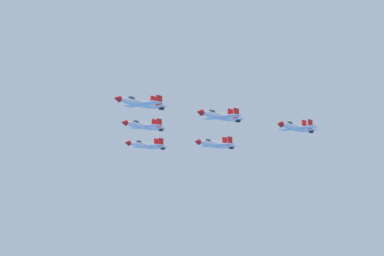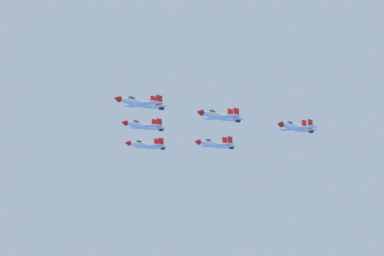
{
  "view_description": "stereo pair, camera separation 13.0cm",
  "coord_description": "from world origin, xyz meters",
  "px_view_note": "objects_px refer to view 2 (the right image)",
  "views": [
    {
      "loc": [
        102.8,
        -133.66,
        108.25
      ],
      "look_at": [
        -32.05,
        -6.99,
        135.11
      ],
      "focal_mm": 68.04,
      "sensor_mm": 36.0,
      "label": 1
    },
    {
      "loc": [
        102.89,
        -133.57,
        108.25
      ],
      "look_at": [
        -32.05,
        -6.99,
        135.11
      ],
      "focal_mm": 68.04,
      "sensor_mm": 36.0,
      "label": 2
    }
  ],
  "objects_px": {
    "jet_lead": "(140,103)",
    "jet_right_wingman": "(143,126)",
    "jet_left_wingman": "(220,116)",
    "jet_right_outer": "(146,145)",
    "jet_slot_rear": "(215,144)",
    "jet_left_outer": "(296,127)"
  },
  "relations": [
    {
      "from": "jet_left_wingman",
      "to": "jet_right_wingman",
      "type": "xyz_separation_m",
      "value": [
        -24.75,
        -3.5,
        -0.06
      ]
    },
    {
      "from": "jet_lead",
      "to": "jet_slot_rear",
      "type": "relative_size",
      "value": 1.02
    },
    {
      "from": "jet_lead",
      "to": "jet_left_outer",
      "type": "relative_size",
      "value": 1.03
    },
    {
      "from": "jet_right_wingman",
      "to": "jet_left_wingman",
      "type": "bearing_deg",
      "value": 88.93
    },
    {
      "from": "jet_lead",
      "to": "jet_left_outer",
      "type": "bearing_deg",
      "value": 139.94
    },
    {
      "from": "jet_right_wingman",
      "to": "jet_left_outer",
      "type": "xyz_separation_m",
      "value": [
        35.07,
        19.81,
        -2.16
      ]
    },
    {
      "from": "jet_left_outer",
      "to": "jet_slot_rear",
      "type": "height_order",
      "value": "jet_left_outer"
    },
    {
      "from": "jet_left_outer",
      "to": "jet_right_outer",
      "type": "xyz_separation_m",
      "value": [
        -49.51,
        -7.0,
        -0.66
      ]
    },
    {
      "from": "jet_right_outer",
      "to": "jet_left_wingman",
      "type": "bearing_deg",
      "value": 69.28
    },
    {
      "from": "jet_right_wingman",
      "to": "jet_left_outer",
      "type": "relative_size",
      "value": 0.99
    },
    {
      "from": "jet_lead",
      "to": "jet_slot_rear",
      "type": "height_order",
      "value": "jet_lead"
    },
    {
      "from": "jet_slot_rear",
      "to": "jet_lead",
      "type": "bearing_deg",
      "value": 0.6
    },
    {
      "from": "jet_slot_rear",
      "to": "jet_right_outer",
      "type": "bearing_deg",
      "value": -89.4
    },
    {
      "from": "jet_right_wingman",
      "to": "jet_slot_rear",
      "type": "height_order",
      "value": "jet_right_wingman"
    },
    {
      "from": "jet_lead",
      "to": "jet_left_wingman",
      "type": "relative_size",
      "value": 1.01
    },
    {
      "from": "jet_lead",
      "to": "jet_right_wingman",
      "type": "bearing_deg",
      "value": -139.34
    },
    {
      "from": "jet_right_wingman",
      "to": "jet_right_outer",
      "type": "height_order",
      "value": "jet_right_wingman"
    },
    {
      "from": "jet_lead",
      "to": "jet_right_outer",
      "type": "xyz_separation_m",
      "value": [
        -28.87,
        25.62,
        -5.4
      ]
    },
    {
      "from": "jet_left_wingman",
      "to": "jet_right_outer",
      "type": "xyz_separation_m",
      "value": [
        -39.19,
        9.31,
        -2.87
      ]
    },
    {
      "from": "jet_right_wingman",
      "to": "jet_right_outer",
      "type": "bearing_deg",
      "value": -140.7
    },
    {
      "from": "jet_right_wingman",
      "to": "jet_slot_rear",
      "type": "relative_size",
      "value": 0.97
    },
    {
      "from": "jet_slot_rear",
      "to": "jet_left_wingman",
      "type": "bearing_deg",
      "value": 40.97
    }
  ]
}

